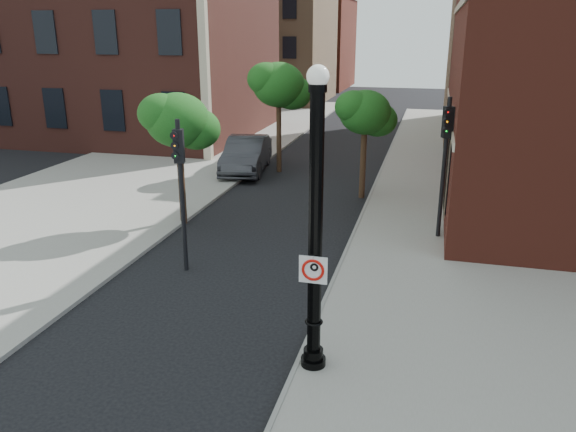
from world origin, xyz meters
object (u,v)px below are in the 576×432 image
(no_parking_sign, at_px, (313,270))
(traffic_signal_left, at_px, (180,171))
(parked_car, at_px, (246,155))
(traffic_signal_right, at_px, (446,146))
(lamppost, at_px, (315,242))

(no_parking_sign, xyz_separation_m, traffic_signal_left, (-4.63, 4.14, 0.65))
(parked_car, bearing_deg, traffic_signal_left, -88.37)
(parked_car, relative_size, traffic_signal_left, 1.19)
(traffic_signal_right, bearing_deg, traffic_signal_left, -167.27)
(lamppost, bearing_deg, traffic_signal_right, 73.98)
(traffic_signal_right, bearing_deg, parked_car, 121.91)
(lamppost, relative_size, traffic_signal_right, 1.30)
(lamppost, xyz_separation_m, parked_car, (-6.73, 15.73, -1.95))
(parked_car, bearing_deg, no_parking_sign, -75.53)
(no_parking_sign, height_order, parked_car, no_parking_sign)
(lamppost, distance_m, parked_car, 17.22)
(lamppost, distance_m, traffic_signal_left, 6.11)
(no_parking_sign, height_order, traffic_signal_right, traffic_signal_right)
(lamppost, height_order, traffic_signal_left, lamppost)
(lamppost, xyz_separation_m, no_parking_sign, (0.00, -0.16, -0.50))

